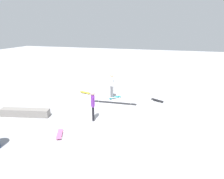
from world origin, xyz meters
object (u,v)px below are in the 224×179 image
at_px(grind_rail, 114,101).
at_px(loose_skateboard_yellow, 85,92).
at_px(bystander_purple_shirt, 93,104).
at_px(skate_ledge, 25,113).
at_px(skater_main, 112,84).
at_px(skateboard_main, 115,97).
at_px(loose_skateboard_pink, 60,134).
at_px(loose_skateboard_black, 157,100).

bearing_deg(grind_rail, loose_skateboard_yellow, -28.37).
relative_size(bystander_purple_shirt, loose_skateboard_yellow, 1.81).
relative_size(skate_ledge, bystander_purple_shirt, 1.66).
height_order(skater_main, loose_skateboard_yellow, skater_main).
bearing_deg(skater_main, grind_rail, 162.04).
bearing_deg(skateboard_main, loose_skateboard_yellow, -56.29).
bearing_deg(grind_rail, loose_skateboard_pink, 70.83).
xyz_separation_m(bystander_purple_shirt, loose_skateboard_pink, (0.83, 1.74, -0.77)).
bearing_deg(grind_rail, skater_main, -67.19).
relative_size(grind_rail, skate_ledge, 1.07).
xyz_separation_m(grind_rail, loose_skateboard_black, (-2.44, -1.00, -0.07)).
bearing_deg(skater_main, bystander_purple_shirt, 136.43).
bearing_deg(loose_skateboard_yellow, bystander_purple_shirt, 133.65).
bearing_deg(skateboard_main, grind_rail, 56.36).
bearing_deg(loose_skateboard_black, skater_main, 31.50).
height_order(skate_ledge, loose_skateboard_black, skate_ledge).
bearing_deg(bystander_purple_shirt, loose_skateboard_black, 116.89).
xyz_separation_m(skateboard_main, bystander_purple_shirt, (0.19, 3.23, 0.77)).
bearing_deg(loose_skateboard_yellow, loose_skateboard_pink, 116.91).
xyz_separation_m(skater_main, loose_skateboard_yellow, (2.01, -0.31, -0.85)).
xyz_separation_m(skateboard_main, loose_skateboard_pink, (1.02, 4.96, 0.00)).
xyz_separation_m(skater_main, bystander_purple_shirt, (-0.03, 3.28, -0.08)).
bearing_deg(bystander_purple_shirt, skateboard_main, 152.43).
relative_size(loose_skateboard_yellow, loose_skateboard_black, 1.03).
bearing_deg(loose_skateboard_yellow, skate_ledge, 84.83).
height_order(skate_ledge, loose_skateboard_yellow, skate_ledge).
xyz_separation_m(skater_main, skateboard_main, (-0.22, 0.06, -0.85)).
xyz_separation_m(skate_ledge, bystander_purple_shirt, (-3.49, -0.56, 0.65)).
xyz_separation_m(grind_rail, skate_ledge, (3.86, 3.03, 0.05)).
bearing_deg(skate_ledge, skateboard_main, -134.23).
distance_m(skater_main, skateboard_main, 0.88).
xyz_separation_m(grind_rail, skater_main, (0.40, -0.81, 0.78)).
bearing_deg(bystander_purple_shirt, loose_skateboard_yellow, -174.59).
relative_size(skater_main, loose_skateboard_yellow, 1.92).
xyz_separation_m(skate_ledge, loose_skateboard_pink, (-2.67, 1.18, -0.12)).
bearing_deg(skater_main, loose_skateboard_yellow, 37.02).
relative_size(grind_rail, bystander_purple_shirt, 1.78).
bearing_deg(loose_skateboard_yellow, skater_main, -174.81).
height_order(skater_main, loose_skateboard_pink, skater_main).
distance_m(skateboard_main, loose_skateboard_yellow, 2.27).
height_order(grind_rail, skate_ledge, skate_ledge).
bearing_deg(loose_skateboard_pink, loose_skateboard_yellow, 168.88).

